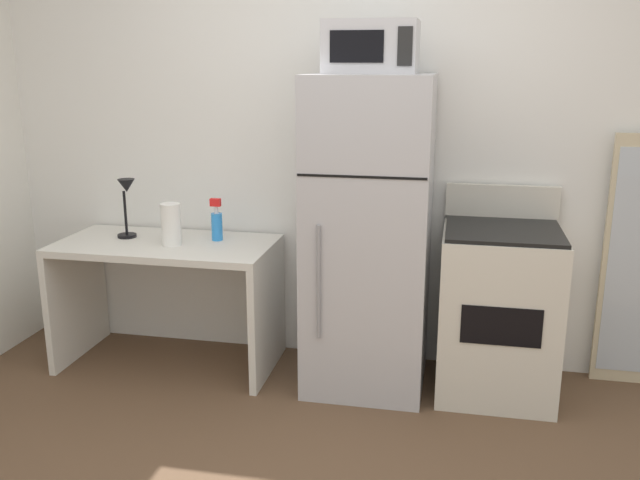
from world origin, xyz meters
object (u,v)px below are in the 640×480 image
(microwave, at_px, (372,47))
(oven_range, at_px, (498,310))
(desk_lamp, at_px, (126,198))
(spray_bottle, at_px, (217,224))
(refrigerator, at_px, (369,236))
(desk, at_px, (168,278))
(paper_towel_roll, at_px, (171,224))

(microwave, height_order, oven_range, microwave)
(desk_lamp, height_order, spray_bottle, desk_lamp)
(spray_bottle, xyz_separation_m, refrigerator, (0.90, -0.11, 0.00))
(microwave, bearing_deg, desk, 178.85)
(refrigerator, xyz_separation_m, microwave, (0.00, -0.02, 0.98))
(refrigerator, bearing_deg, desk, 179.88)
(oven_range, bearing_deg, desk_lamp, 179.29)
(microwave, bearing_deg, oven_range, 3.70)
(spray_bottle, distance_m, oven_range, 1.65)
(desk_lamp, height_order, oven_range, desk_lamp)
(desk, bearing_deg, spray_bottle, 20.50)
(oven_range, bearing_deg, paper_towel_roll, -177.73)
(paper_towel_roll, bearing_deg, desk_lamp, 162.56)
(microwave, relative_size, oven_range, 0.42)
(spray_bottle, bearing_deg, desk_lamp, -173.96)
(desk_lamp, xyz_separation_m, spray_bottle, (0.53, 0.06, -0.14))
(paper_towel_roll, relative_size, refrigerator, 0.14)
(paper_towel_roll, bearing_deg, desk, 141.87)
(refrigerator, height_order, oven_range, refrigerator)
(paper_towel_roll, relative_size, spray_bottle, 0.96)
(paper_towel_roll, distance_m, spray_bottle, 0.27)
(desk_lamp, xyz_separation_m, paper_towel_roll, (0.31, -0.10, -0.12))
(desk, height_order, paper_towel_roll, paper_towel_roll)
(desk_lamp, relative_size, paper_towel_roll, 1.47)
(refrigerator, xyz_separation_m, oven_range, (0.70, 0.02, -0.38))
(desk, distance_m, microwave, 1.76)
(spray_bottle, relative_size, refrigerator, 0.15)
(refrigerator, distance_m, microwave, 0.98)
(paper_towel_roll, relative_size, oven_range, 0.22)
(desk_lamp, xyz_separation_m, oven_range, (2.13, -0.03, -0.52))
(desk, xyz_separation_m, oven_range, (1.88, 0.02, -0.06))
(refrigerator, bearing_deg, paper_towel_roll, -177.54)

